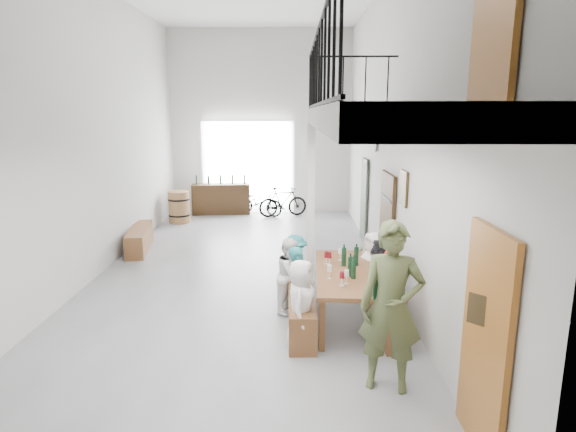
{
  "coord_description": "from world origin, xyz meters",
  "views": [
    {
      "loc": [
        0.98,
        -8.87,
        3.06
      ],
      "look_at": [
        0.9,
        -0.5,
        1.26
      ],
      "focal_mm": 30.0,
      "sensor_mm": 36.0,
      "label": 1
    }
  ],
  "objects_px": {
    "bicycle_near": "(259,202)",
    "oak_barrel": "(179,207)",
    "host_standing": "(391,307)",
    "tasting_table": "(346,276)",
    "side_bench": "(139,239)",
    "serving_counter": "(221,199)",
    "bench_inner": "(301,304)"
  },
  "relations": [
    {
      "from": "bicycle_near",
      "to": "oak_barrel",
      "type": "bearing_deg",
      "value": 142.53
    },
    {
      "from": "host_standing",
      "to": "bicycle_near",
      "type": "relative_size",
      "value": 1.24
    },
    {
      "from": "tasting_table",
      "to": "side_bench",
      "type": "xyz_separation_m",
      "value": [
        -4.27,
        3.81,
        -0.45
      ]
    },
    {
      "from": "tasting_table",
      "to": "side_bench",
      "type": "bearing_deg",
      "value": 140.69
    },
    {
      "from": "bicycle_near",
      "to": "serving_counter",
      "type": "bearing_deg",
      "value": 108.19
    },
    {
      "from": "host_standing",
      "to": "tasting_table",
      "type": "bearing_deg",
      "value": 112.85
    },
    {
      "from": "side_bench",
      "to": "oak_barrel",
      "type": "height_order",
      "value": "oak_barrel"
    },
    {
      "from": "host_standing",
      "to": "bicycle_near",
      "type": "distance_m",
      "value": 9.6
    },
    {
      "from": "side_bench",
      "to": "bicycle_near",
      "type": "bearing_deg",
      "value": 56.81
    },
    {
      "from": "bench_inner",
      "to": "serving_counter",
      "type": "distance_m",
      "value": 8.11
    },
    {
      "from": "serving_counter",
      "to": "bicycle_near",
      "type": "relative_size",
      "value": 1.12
    },
    {
      "from": "tasting_table",
      "to": "bench_inner",
      "type": "xyz_separation_m",
      "value": [
        -0.67,
        0.03,
        -0.44
      ]
    },
    {
      "from": "side_bench",
      "to": "serving_counter",
      "type": "distance_m",
      "value": 4.2
    },
    {
      "from": "serving_counter",
      "to": "host_standing",
      "type": "relative_size",
      "value": 0.91
    },
    {
      "from": "side_bench",
      "to": "host_standing",
      "type": "bearing_deg",
      "value": -50.62
    },
    {
      "from": "side_bench",
      "to": "serving_counter",
      "type": "relative_size",
      "value": 1.02
    },
    {
      "from": "serving_counter",
      "to": "bicycle_near",
      "type": "height_order",
      "value": "serving_counter"
    },
    {
      "from": "bench_inner",
      "to": "serving_counter",
      "type": "xyz_separation_m",
      "value": [
        -2.32,
        7.77,
        0.2
      ]
    },
    {
      "from": "tasting_table",
      "to": "host_standing",
      "type": "relative_size",
      "value": 1.14
    },
    {
      "from": "oak_barrel",
      "to": "serving_counter",
      "type": "xyz_separation_m",
      "value": [
        1.01,
        1.21,
        0.01
      ]
    },
    {
      "from": "oak_barrel",
      "to": "host_standing",
      "type": "height_order",
      "value": "host_standing"
    },
    {
      "from": "tasting_table",
      "to": "side_bench",
      "type": "height_order",
      "value": "tasting_table"
    },
    {
      "from": "side_bench",
      "to": "serving_counter",
      "type": "xyz_separation_m",
      "value": [
        1.28,
        3.99,
        0.21
      ]
    },
    {
      "from": "host_standing",
      "to": "bicycle_near",
      "type": "height_order",
      "value": "host_standing"
    },
    {
      "from": "tasting_table",
      "to": "serving_counter",
      "type": "distance_m",
      "value": 8.36
    },
    {
      "from": "serving_counter",
      "to": "tasting_table",
      "type": "bearing_deg",
      "value": -75.61
    },
    {
      "from": "serving_counter",
      "to": "bicycle_near",
      "type": "bearing_deg",
      "value": -16.45
    },
    {
      "from": "tasting_table",
      "to": "bicycle_near",
      "type": "distance_m",
      "value": 7.81
    },
    {
      "from": "bench_inner",
      "to": "bicycle_near",
      "type": "bearing_deg",
      "value": 97.93
    },
    {
      "from": "oak_barrel",
      "to": "serving_counter",
      "type": "bearing_deg",
      "value": 50.07
    },
    {
      "from": "bench_inner",
      "to": "host_standing",
      "type": "xyz_separation_m",
      "value": [
        0.96,
        -1.79,
        0.7
      ]
    },
    {
      "from": "tasting_table",
      "to": "host_standing",
      "type": "height_order",
      "value": "host_standing"
    }
  ]
}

